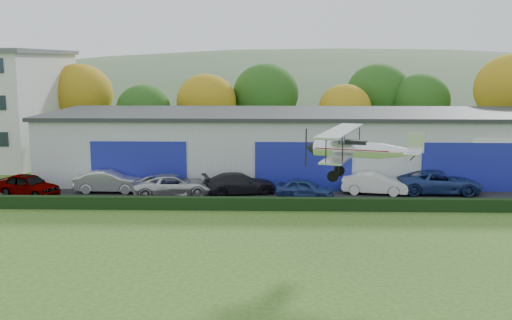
{
  "coord_description": "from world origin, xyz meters",
  "views": [
    {
      "loc": [
        2.84,
        -21.34,
        9.38
      ],
      "look_at": [
        1.88,
        11.37,
        4.01
      ],
      "focal_mm": 42.55,
      "sensor_mm": 36.0,
      "label": 1
    }
  ],
  "objects_px": {
    "car_2": "(173,185)",
    "car_1": "(109,181)",
    "hangar": "(300,144)",
    "car_5": "(375,183)",
    "car_3": "(239,183)",
    "car_6": "(440,182)",
    "biplane": "(357,148)",
    "car_4": "(305,189)",
    "car_0": "(29,185)"
  },
  "relations": [
    {
      "from": "biplane",
      "to": "car_3",
      "type": "bearing_deg",
      "value": 135.97
    },
    {
      "from": "car_4",
      "to": "car_6",
      "type": "relative_size",
      "value": 0.68
    },
    {
      "from": "hangar",
      "to": "car_4",
      "type": "bearing_deg",
      "value": -89.83
    },
    {
      "from": "hangar",
      "to": "car_2",
      "type": "height_order",
      "value": "hangar"
    },
    {
      "from": "car_2",
      "to": "car_1",
      "type": "bearing_deg",
      "value": 64.43
    },
    {
      "from": "car_6",
      "to": "hangar",
      "type": "bearing_deg",
      "value": 56.29
    },
    {
      "from": "car_3",
      "to": "car_5",
      "type": "relative_size",
      "value": 1.12
    },
    {
      "from": "hangar",
      "to": "car_3",
      "type": "distance_m",
      "value": 8.81
    },
    {
      "from": "car_0",
      "to": "biplane",
      "type": "relative_size",
      "value": 0.69
    },
    {
      "from": "car_2",
      "to": "car_5",
      "type": "xyz_separation_m",
      "value": [
        14.12,
        1.19,
        -0.01
      ]
    },
    {
      "from": "car_2",
      "to": "biplane",
      "type": "relative_size",
      "value": 0.83
    },
    {
      "from": "car_2",
      "to": "car_3",
      "type": "distance_m",
      "value": 4.65
    },
    {
      "from": "car_4",
      "to": "biplane",
      "type": "bearing_deg",
      "value": -153.12
    },
    {
      "from": "car_2",
      "to": "car_5",
      "type": "height_order",
      "value": "car_2"
    },
    {
      "from": "car_4",
      "to": "biplane",
      "type": "xyz_separation_m",
      "value": [
        1.96,
        -10.86,
        4.37
      ]
    },
    {
      "from": "car_0",
      "to": "car_4",
      "type": "distance_m",
      "value": 19.24
    },
    {
      "from": "hangar",
      "to": "car_4",
      "type": "distance_m",
      "value": 8.82
    },
    {
      "from": "car_4",
      "to": "biplane",
      "type": "relative_size",
      "value": 0.59
    },
    {
      "from": "car_0",
      "to": "car_6",
      "type": "distance_m",
      "value": 28.92
    },
    {
      "from": "car_5",
      "to": "car_4",
      "type": "bearing_deg",
      "value": 116.88
    },
    {
      "from": "car_0",
      "to": "car_6",
      "type": "relative_size",
      "value": 0.79
    },
    {
      "from": "car_3",
      "to": "biplane",
      "type": "relative_size",
      "value": 0.77
    },
    {
      "from": "car_2",
      "to": "car_6",
      "type": "xyz_separation_m",
      "value": [
        18.78,
        1.5,
        0.04
      ]
    },
    {
      "from": "car_2",
      "to": "car_5",
      "type": "relative_size",
      "value": 1.2
    },
    {
      "from": "hangar",
      "to": "car_3",
      "type": "relative_size",
      "value": 7.87
    },
    {
      "from": "car_3",
      "to": "biplane",
      "type": "xyz_separation_m",
      "value": [
        6.57,
        -12.17,
        4.3
      ]
    },
    {
      "from": "hangar",
      "to": "car_5",
      "type": "xyz_separation_m",
      "value": [
        5.0,
        -7.07,
        -1.85
      ]
    },
    {
      "from": "car_2",
      "to": "hangar",
      "type": "bearing_deg",
      "value": -59.65
    },
    {
      "from": "hangar",
      "to": "car_5",
      "type": "height_order",
      "value": "hangar"
    },
    {
      "from": "car_3",
      "to": "car_2",
      "type": "bearing_deg",
      "value": 86.52
    },
    {
      "from": "biplane",
      "to": "car_4",
      "type": "bearing_deg",
      "value": 117.87
    },
    {
      "from": "hangar",
      "to": "car_5",
      "type": "relative_size",
      "value": 8.84
    },
    {
      "from": "car_2",
      "to": "car_4",
      "type": "relative_size",
      "value": 1.4
    },
    {
      "from": "car_0",
      "to": "biplane",
      "type": "distance_m",
      "value": 24.26
    },
    {
      "from": "car_3",
      "to": "car_6",
      "type": "relative_size",
      "value": 0.88
    },
    {
      "from": "hangar",
      "to": "car_1",
      "type": "distance_m",
      "value": 15.76
    },
    {
      "from": "car_3",
      "to": "car_5",
      "type": "distance_m",
      "value": 9.58
    },
    {
      "from": "hangar",
      "to": "car_5",
      "type": "bearing_deg",
      "value": -54.76
    },
    {
      "from": "car_6",
      "to": "car_5",
      "type": "bearing_deg",
      "value": 95.09
    },
    {
      "from": "car_5",
      "to": "car_6",
      "type": "xyz_separation_m",
      "value": [
        4.66,
        0.31,
        0.06
      ]
    },
    {
      "from": "car_4",
      "to": "car_5",
      "type": "relative_size",
      "value": 0.86
    },
    {
      "from": "car_0",
      "to": "car_4",
      "type": "xyz_separation_m",
      "value": [
        19.24,
        -0.14,
        -0.11
      ]
    },
    {
      "from": "biplane",
      "to": "car_5",
      "type": "bearing_deg",
      "value": 93.99
    },
    {
      "from": "car_5",
      "to": "car_6",
      "type": "height_order",
      "value": "car_6"
    },
    {
      "from": "hangar",
      "to": "car_3",
      "type": "bearing_deg",
      "value": -122.1
    },
    {
      "from": "car_3",
      "to": "car_4",
      "type": "relative_size",
      "value": 1.31
    },
    {
      "from": "car_5",
      "to": "car_6",
      "type": "relative_size",
      "value": 0.79
    },
    {
      "from": "car_1",
      "to": "car_4",
      "type": "height_order",
      "value": "car_1"
    },
    {
      "from": "car_1",
      "to": "car_2",
      "type": "height_order",
      "value": "car_1"
    },
    {
      "from": "hangar",
      "to": "biplane",
      "type": "height_order",
      "value": "biplane"
    }
  ]
}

